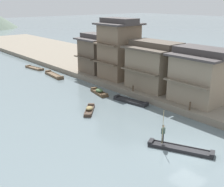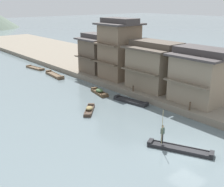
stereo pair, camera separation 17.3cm
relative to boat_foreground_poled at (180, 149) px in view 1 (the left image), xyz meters
The scene contains 15 objects.
ground_plane 0.84m from the boat_foreground_poled, 77.87° to the right, with size 400.00×400.00×0.00m, color slate.
riverbank_right 32.97m from the boat_foreground_poled, 62.32° to the left, with size 18.00×110.00×0.76m, color slate.
boat_foreground_poled is the anchor object (origin of this frame).
boatman_person 1.99m from the boat_foreground_poled, 116.56° to the left, with size 0.55×0.33×3.04m.
boat_moored_nearest 11.96m from the boat_foreground_poled, 93.10° to the left, with size 2.98×3.07×0.60m.
boat_moored_second 35.78m from the boat_foreground_poled, 83.50° to the left, with size 1.69×4.61×0.38m.
boat_moored_third 12.19m from the boat_foreground_poled, 66.00° to the left, with size 1.81×4.76×0.46m.
boat_moored_far 16.80m from the boat_foreground_poled, 75.88° to the left, with size 1.64×3.69×0.72m.
boat_midriver_drifting 28.77m from the boat_foreground_poled, 81.74° to the left, with size 1.49×5.31×0.54m.
house_waterfront_nearest 11.89m from the boat_foreground_poled, 26.28° to the left, with size 6.51×6.44×6.14m.
house_waterfront_second 16.14m from the boat_foreground_poled, 49.98° to the left, with size 6.43×6.89×6.14m.
house_waterfront_tall 21.78m from the boat_foreground_poled, 62.61° to the left, with size 5.73×5.58×8.74m.
house_waterfront_narrow 26.28m from the boat_foreground_poled, 68.11° to the left, with size 5.60×5.40×6.14m.
mooring_post_dock_near 7.79m from the boat_foreground_poled, 30.29° to the left, with size 0.20×0.20×0.92m, color #473828.
mooring_post_dock_mid 14.22m from the boat_foreground_poled, 61.99° to the left, with size 0.20×0.20×0.72m, color #473828.
Camera 1 is at (-18.04, -11.65, 11.81)m, focal length 45.81 mm.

